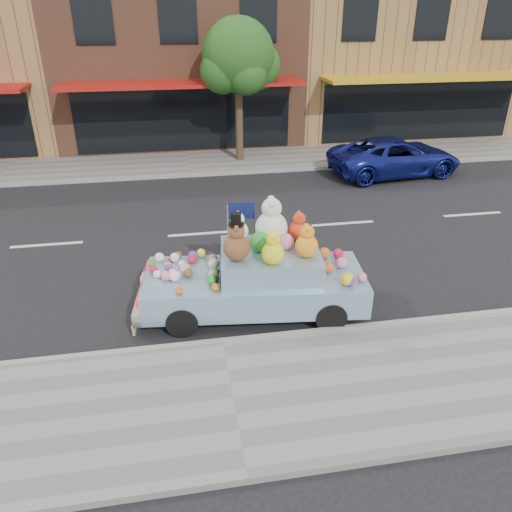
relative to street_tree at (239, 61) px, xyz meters
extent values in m
plane|color=black|center=(-2.03, -6.55, -3.69)|extent=(120.00, 120.00, 0.00)
cube|color=gray|center=(-2.03, -13.05, -3.63)|extent=(60.00, 3.00, 0.12)
cube|color=gray|center=(-2.03, -0.05, -3.63)|extent=(60.00, 3.00, 0.12)
cube|color=gray|center=(-2.03, -11.55, -3.63)|extent=(60.00, 0.12, 0.13)
cube|color=gray|center=(-2.03, -1.55, -3.63)|extent=(60.00, 0.12, 0.13)
cube|color=brown|center=(-2.03, 5.45, -0.19)|extent=(10.00, 8.00, 7.00)
cube|color=black|center=(-2.03, 1.43, -2.29)|extent=(8.50, 0.06, 2.40)
cube|color=#AA150F|center=(-2.03, 0.55, -0.79)|extent=(9.00, 1.80, 0.12)
cube|color=black|center=(-5.03, 1.43, 1.31)|extent=(1.40, 0.06, 1.60)
cube|color=black|center=(-2.03, 1.43, 1.31)|extent=(1.40, 0.06, 1.60)
cube|color=black|center=(0.97, 1.43, 1.31)|extent=(1.40, 0.06, 1.60)
cube|color=olive|center=(7.97, 5.45, -0.19)|extent=(10.00, 8.00, 7.00)
cube|color=black|center=(7.97, 1.43, -2.29)|extent=(8.50, 0.06, 2.40)
cube|color=gold|center=(7.97, 0.55, -0.79)|extent=(9.00, 1.80, 0.12)
cube|color=black|center=(4.97, 1.43, 1.31)|extent=(1.40, 0.06, 1.60)
cube|color=black|center=(7.97, 1.43, 1.31)|extent=(1.40, 0.06, 1.60)
cube|color=black|center=(10.97, 1.43, 1.31)|extent=(1.40, 0.06, 1.60)
cylinder|color=#38281C|center=(-0.03, -0.05, -2.09)|extent=(0.28, 0.28, 3.20)
sphere|color=#1F4D16|center=(-0.03, -0.05, 0.23)|extent=(2.60, 2.60, 2.60)
sphere|color=#1F4D16|center=(0.67, 0.25, -0.17)|extent=(1.80, 1.80, 1.80)
sphere|color=#1F4D16|center=(-0.63, -0.25, -0.27)|extent=(1.60, 1.60, 1.60)
sphere|color=#1F4D16|center=(0.17, -0.65, -0.37)|extent=(1.40, 1.40, 1.40)
sphere|color=#1F4D16|center=(-0.33, 0.55, -0.07)|extent=(1.60, 1.60, 1.60)
imported|color=navy|center=(5.24, -2.53, -3.04)|extent=(4.92, 2.67, 1.31)
cylinder|color=black|center=(0.06, -11.41, -3.39)|extent=(0.62, 0.27, 0.60)
cylinder|color=black|center=(0.24, -9.86, -3.39)|extent=(0.62, 0.27, 0.60)
cylinder|color=black|center=(-2.72, -11.10, -3.39)|extent=(0.62, 0.27, 0.60)
cylinder|color=black|center=(-2.55, -9.55, -3.39)|extent=(0.62, 0.27, 0.60)
cube|color=#85AAC6|center=(-1.24, -10.48, -3.14)|extent=(4.46, 2.17, 0.60)
cube|color=#85AAC6|center=(-0.94, -10.51, -2.59)|extent=(2.06, 1.70, 0.50)
cube|color=silver|center=(-3.45, -10.23, -3.29)|extent=(0.36, 1.79, 0.26)
cube|color=red|center=(-3.47, -10.91, -2.97)|extent=(0.09, 0.28, 0.16)
cube|color=red|center=(-3.32, -9.56, -2.97)|extent=(0.09, 0.28, 0.16)
cube|color=black|center=(-1.89, -10.41, -2.59)|extent=(0.19, 1.30, 0.40)
sphere|color=brown|center=(-1.63, -10.79, -2.09)|extent=(0.50, 0.50, 0.50)
sphere|color=brown|center=(-1.63, -10.79, -1.77)|extent=(0.31, 0.31, 0.31)
sphere|color=brown|center=(-1.63, -10.90, -1.67)|extent=(0.12, 0.12, 0.12)
sphere|color=brown|center=(-1.63, -10.68, -1.67)|extent=(0.12, 0.12, 0.12)
cylinder|color=black|center=(-1.63, -10.79, -1.63)|extent=(0.30, 0.30, 0.02)
cylinder|color=black|center=(-1.63, -10.79, -1.52)|extent=(0.19, 0.19, 0.22)
sphere|color=beige|center=(-0.85, -10.17, -2.02)|extent=(0.64, 0.64, 0.64)
sphere|color=beige|center=(-0.85, -10.17, -1.62)|extent=(0.39, 0.39, 0.39)
sphere|color=beige|center=(-0.85, -10.31, -1.49)|extent=(0.15, 0.15, 0.15)
sphere|color=beige|center=(-0.85, -10.03, -1.49)|extent=(0.15, 0.15, 0.15)
sphere|color=orange|center=(-0.33, -10.88, -2.13)|extent=(0.43, 0.43, 0.43)
sphere|color=orange|center=(-0.33, -10.88, -1.85)|extent=(0.27, 0.27, 0.27)
sphere|color=orange|center=(-0.33, -10.98, -1.76)|extent=(0.10, 0.10, 0.10)
sphere|color=orange|center=(-0.33, -10.79, -1.76)|extent=(0.10, 0.10, 0.10)
sphere|color=red|center=(-0.30, -10.18, -2.14)|extent=(0.41, 0.41, 0.41)
sphere|color=red|center=(-0.30, -10.18, -1.87)|extent=(0.26, 0.26, 0.26)
sphere|color=red|center=(-0.30, -10.27, -1.79)|extent=(0.10, 0.10, 0.10)
sphere|color=red|center=(-0.30, -10.09, -1.79)|extent=(0.10, 0.10, 0.10)
sphere|color=white|center=(-1.49, -10.00, -2.13)|extent=(0.42, 0.42, 0.42)
sphere|color=white|center=(-1.49, -10.00, -1.87)|extent=(0.26, 0.26, 0.26)
sphere|color=white|center=(-1.49, -10.09, -1.78)|extent=(0.10, 0.10, 0.10)
sphere|color=white|center=(-1.49, -9.91, -1.78)|extent=(0.10, 0.10, 0.10)
sphere|color=yellow|center=(-1.01, -11.06, -2.13)|extent=(0.42, 0.42, 0.42)
sphere|color=yellow|center=(-1.01, -11.06, -1.86)|extent=(0.26, 0.26, 0.26)
sphere|color=yellow|center=(-1.01, -11.15, -1.78)|extent=(0.10, 0.10, 0.10)
sphere|color=yellow|center=(-1.01, -10.97, -1.78)|extent=(0.10, 0.10, 0.10)
sphere|color=#258826|center=(-1.14, -10.49, -2.16)|extent=(0.40, 0.40, 0.40)
sphere|color=#DB6D86|center=(-0.64, -10.50, -2.19)|extent=(0.32, 0.32, 0.32)
sphere|color=#FAE7C7|center=(-2.77, -9.71, -2.75)|extent=(0.19, 0.19, 0.19)
sphere|color=red|center=(-2.43, -9.84, -2.76)|extent=(0.17, 0.17, 0.17)
sphere|color=red|center=(-3.19, -10.12, -2.77)|extent=(0.16, 0.16, 0.16)
sphere|color=#258826|center=(-2.03, -10.45, -2.75)|extent=(0.19, 0.19, 0.19)
sphere|color=brown|center=(-2.53, -10.39, -2.75)|extent=(0.18, 0.18, 0.18)
sphere|color=#5F2A82|center=(-2.90, -10.12, -2.77)|extent=(0.16, 0.16, 0.16)
sphere|color=#E25715|center=(-2.07, -11.01, -2.77)|extent=(0.15, 0.15, 0.15)
sphere|color=silver|center=(-3.13, -10.33, -2.77)|extent=(0.16, 0.16, 0.16)
sphere|color=#E25715|center=(-2.73, -11.00, -2.77)|extent=(0.15, 0.15, 0.15)
sphere|color=#DB6D86|center=(-2.96, -10.46, -2.75)|extent=(0.20, 0.20, 0.20)
sphere|color=#FAE7C7|center=(-2.01, -10.14, -2.73)|extent=(0.22, 0.22, 0.22)
sphere|color=yellow|center=(-2.22, -9.59, -2.75)|extent=(0.19, 0.19, 0.19)
sphere|color=#A18659|center=(-2.07, -10.59, -2.74)|extent=(0.21, 0.21, 0.21)
sphere|color=#FAE7C7|center=(-2.64, -9.99, -2.77)|extent=(0.16, 0.16, 0.16)
sphere|color=silver|center=(-3.08, -9.66, -2.74)|extent=(0.20, 0.20, 0.20)
sphere|color=brown|center=(-2.68, -9.53, -2.78)|extent=(0.13, 0.13, 0.13)
sphere|color=#5F2A82|center=(-2.39, -9.68, -2.75)|extent=(0.19, 0.19, 0.19)
sphere|color=#DB6D86|center=(-2.98, -10.30, -2.78)|extent=(0.13, 0.13, 0.13)
sphere|color=#258826|center=(-2.11, -10.76, -2.74)|extent=(0.20, 0.20, 0.20)
sphere|color=silver|center=(-2.74, -10.40, -2.77)|extent=(0.15, 0.15, 0.15)
sphere|color=red|center=(-2.83, -9.70, -2.77)|extent=(0.14, 0.14, 0.14)
sphere|color=#258826|center=(-3.22, -9.92, -2.77)|extent=(0.14, 0.14, 0.14)
sphere|color=#A18659|center=(-2.00, -9.88, -2.75)|extent=(0.19, 0.19, 0.19)
sphere|color=#DB6D86|center=(-2.91, -10.01, -2.77)|extent=(0.15, 0.15, 0.15)
sphere|color=#FAE7C7|center=(-2.79, -10.51, -2.74)|extent=(0.21, 0.21, 0.21)
sphere|color=#FAE7C7|center=(-2.83, -10.30, -2.77)|extent=(0.15, 0.15, 0.15)
sphere|color=#D8A88C|center=(-2.58, -10.28, -2.72)|extent=(0.22, 0.22, 0.22)
sphere|color=#5F2A82|center=(-3.37, -9.52, -3.09)|extent=(0.14, 0.14, 0.14)
sphere|color=#DB6D86|center=(-3.41, -9.89, -3.08)|extent=(0.18, 0.18, 0.18)
sphere|color=#A18659|center=(-3.39, -9.72, -3.08)|extent=(0.16, 0.16, 0.16)
sphere|color=yellow|center=(-3.39, -9.73, -3.09)|extent=(0.15, 0.15, 0.15)
sphere|color=brown|center=(-3.39, -9.72, -3.08)|extent=(0.16, 0.16, 0.16)
sphere|color=#FAE7C7|center=(-3.39, -9.75, -3.09)|extent=(0.14, 0.14, 0.14)
sphere|color=#DB6D86|center=(-3.42, -10.01, -3.09)|extent=(0.14, 0.14, 0.14)
sphere|color=#E25715|center=(0.30, -10.08, -2.73)|extent=(0.24, 0.24, 0.24)
sphere|color=#DB6D86|center=(0.51, -10.56, -2.73)|extent=(0.23, 0.23, 0.23)
sphere|color=yellow|center=(0.39, -11.23, -2.71)|extent=(0.26, 0.26, 0.26)
sphere|color=#E25715|center=(0.21, -10.68, -2.74)|extent=(0.20, 0.20, 0.20)
sphere|color=#DB6D86|center=(0.72, -11.13, -2.75)|extent=(0.18, 0.18, 0.18)
sphere|color=red|center=(0.58, -10.13, -2.74)|extent=(0.21, 0.21, 0.21)
sphere|color=#5F2A82|center=(0.42, -11.25, -2.73)|extent=(0.22, 0.22, 0.22)
cylinder|color=#997A54|center=(-3.62, -11.07, -3.53)|extent=(0.06, 0.06, 0.17)
sphere|color=#997A54|center=(-3.62, -11.07, -3.43)|extent=(0.07, 0.07, 0.07)
cylinder|color=#997A54|center=(-3.61, -10.97, -3.53)|extent=(0.06, 0.06, 0.17)
sphere|color=#997A54|center=(-3.61, -10.97, -3.43)|extent=(0.07, 0.07, 0.07)
cylinder|color=#997A54|center=(-3.60, -10.88, -3.53)|extent=(0.06, 0.06, 0.17)
sphere|color=#997A54|center=(-3.60, -10.88, -3.43)|extent=(0.07, 0.07, 0.07)
cylinder|color=#997A54|center=(-3.59, -10.79, -3.53)|extent=(0.06, 0.06, 0.17)
sphere|color=#997A54|center=(-3.59, -10.79, -3.43)|extent=(0.07, 0.07, 0.07)
cylinder|color=#997A54|center=(-3.58, -10.69, -3.53)|extent=(0.06, 0.06, 0.17)
sphere|color=#997A54|center=(-3.58, -10.69, -3.43)|extent=(0.07, 0.07, 0.07)
cylinder|color=#997A54|center=(-3.57, -10.60, -3.53)|extent=(0.06, 0.06, 0.17)
sphere|color=#997A54|center=(-3.57, -10.60, -3.43)|extent=(0.07, 0.07, 0.07)
cylinder|color=#997A54|center=(-3.56, -10.50, -3.53)|extent=(0.06, 0.06, 0.17)
sphere|color=#997A54|center=(-3.56, -10.50, -3.43)|extent=(0.07, 0.07, 0.07)
cylinder|color=#997A54|center=(-3.55, -10.41, -3.53)|extent=(0.06, 0.06, 0.17)
sphere|color=#997A54|center=(-3.55, -10.41, -3.43)|extent=(0.07, 0.07, 0.07)
cylinder|color=#997A54|center=(-3.54, -10.32, -3.53)|extent=(0.06, 0.06, 0.17)
sphere|color=#997A54|center=(-3.54, -10.32, -3.43)|extent=(0.07, 0.07, 0.07)
cylinder|color=#997A54|center=(-3.53, -10.22, -3.53)|extent=(0.06, 0.06, 0.17)
sphere|color=#997A54|center=(-3.53, -10.22, -3.43)|extent=(0.07, 0.07, 0.07)
cylinder|color=#997A54|center=(-3.52, -10.13, -3.53)|extent=(0.06, 0.06, 0.17)
sphere|color=#997A54|center=(-3.52, -10.13, -3.43)|extent=(0.07, 0.07, 0.07)
cylinder|color=#997A54|center=(-3.51, -10.03, -3.53)|extent=(0.06, 0.06, 0.17)
sphere|color=#997A54|center=(-3.51, -10.03, -3.43)|extent=(0.07, 0.07, 0.07)
cylinder|color=#997A54|center=(-3.50, -9.94, -3.53)|extent=(0.06, 0.06, 0.17)
sphere|color=#997A54|center=(-3.50, -9.94, -3.43)|extent=(0.07, 0.07, 0.07)
cylinder|color=#997A54|center=(-3.48, -9.85, -3.53)|extent=(0.06, 0.06, 0.17)
sphere|color=#997A54|center=(-3.48, -9.85, -3.43)|extent=(0.07, 0.07, 0.07)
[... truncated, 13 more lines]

